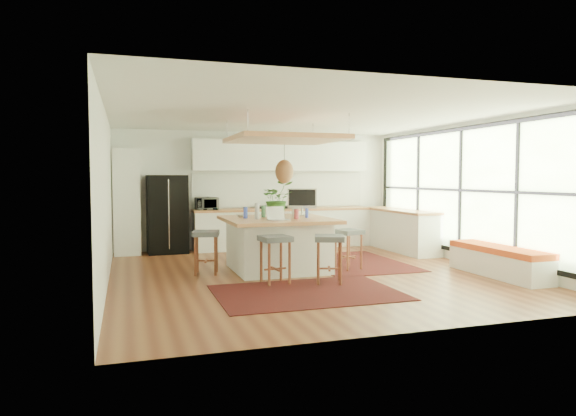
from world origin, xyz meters
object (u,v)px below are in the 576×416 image
object	(u,v)px
laptop	(279,213)
monitor	(302,202)
stool_right_front	(348,250)
stool_right_back	(330,245)
island	(278,244)
stool_near_left	(275,261)
microwave	(207,202)
stool_left_side	(206,253)
stool_near_right	(329,261)
island_plant	(277,202)
fridge	(167,211)

from	to	relation	value
laptop	monitor	distance (m)	1.18
stool_right_front	laptop	xyz separation A→B (m)	(-1.36, -0.17, 0.70)
stool_right_back	laptop	world-z (taller)	laptop
island	stool_near_left	distance (m)	1.18
microwave	stool_right_front	bearing A→B (deg)	-58.30
stool_right_front	stool_left_side	xyz separation A→B (m)	(-2.49, 0.34, 0.00)
stool_near_right	island_plant	world-z (taller)	island_plant
laptop	stool_right_back	bearing A→B (deg)	22.02
stool_near_left	monitor	bearing A→B (deg)	57.55
island	microwave	xyz separation A→B (m)	(-0.84, 2.72, 0.63)
stool_near_right	island	bearing A→B (deg)	108.08
fridge	monitor	size ratio (longest dim) A/B	3.04
laptop	island_plant	size ratio (longest dim) A/B	0.54
stool_left_side	monitor	xyz separation A→B (m)	(1.87, 0.40, 0.83)
laptop	island_plant	bearing A→B (deg)	63.45
stool_right_front	stool_right_back	distance (m)	0.67
stool_near_left	stool_left_side	world-z (taller)	stool_near_left
stool_near_right	stool_left_side	world-z (taller)	stool_near_right
fridge	laptop	xyz separation A→B (m)	(1.58, -3.20, 0.12)
fridge	stool_near_right	size ratio (longest dim) A/B	2.26
island	microwave	size ratio (longest dim) A/B	3.77
stool_right_back	stool_left_side	xyz separation A→B (m)	(-2.41, -0.32, 0.00)
fridge	stool_right_front	world-z (taller)	fridge
fridge	stool_right_front	size ratio (longest dim) A/B	2.37
stool_near_right	stool_right_back	size ratio (longest dim) A/B	1.16
island	stool_near_right	bearing A→B (deg)	-71.92
island	laptop	size ratio (longest dim) A/B	5.26
fridge	stool_right_front	xyz separation A→B (m)	(2.93, -3.02, -0.57)
island_plant	island	bearing A→B (deg)	-106.04
island	stool_right_back	xyz separation A→B (m)	(1.14, 0.34, -0.11)
stool_near_left	stool_right_front	distance (m)	1.78
stool_right_front	monitor	distance (m)	1.28
monitor	microwave	distance (m)	2.72
microwave	stool_left_side	bearing A→B (deg)	-101.39
stool_near_left	laptop	bearing A→B (deg)	68.91
island	island_plant	world-z (taller)	island_plant
stool_near_left	microwave	xyz separation A→B (m)	(-0.48, 3.83, 0.74)
island_plant	laptop	bearing A→B (deg)	-105.21
monitor	island	bearing A→B (deg)	-128.78
stool_left_side	laptop	distance (m)	1.43
stool_right_back	stool_near_left	bearing A→B (deg)	-136.15
fridge	island_plant	bearing A→B (deg)	-52.71
microwave	stool_near_right	bearing A→B (deg)	-74.97
laptop	monitor	xyz separation A→B (m)	(0.74, 0.92, 0.14)
stool_right_back	island_plant	size ratio (longest dim) A/B	1.00
stool_near_left	island_plant	size ratio (longest dim) A/B	1.15
stool_right_front	microwave	xyz separation A→B (m)	(-2.07, 3.05, 0.74)
stool_right_back	stool_right_front	bearing A→B (deg)	-82.93
monitor	stool_near_left	bearing A→B (deg)	-105.62
island_plant	stool_right_back	bearing A→B (deg)	-5.87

